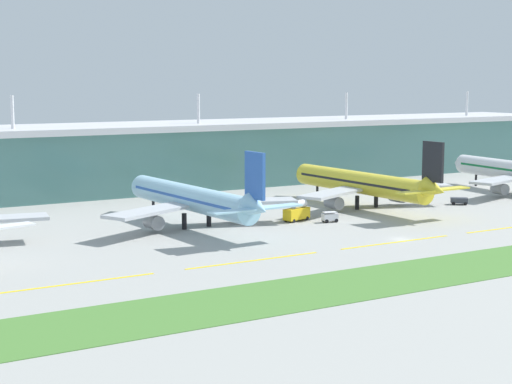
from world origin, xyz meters
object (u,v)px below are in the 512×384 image
object	(u,v)px
airliner_near_middle	(193,199)
baggage_cart	(330,217)
airliner_far_middle	(363,183)
pushback_tug	(459,200)
fuel_truck	(297,211)

from	to	relation	value
airliner_near_middle	baggage_cart	size ratio (longest dim) A/B	15.54
airliner_far_middle	pushback_tug	world-z (taller)	airliner_far_middle
airliner_near_middle	pushback_tug	size ratio (longest dim) A/B	12.07
airliner_near_middle	airliner_far_middle	xyz separation A→B (m)	(50.69, 2.85, -0.00)
airliner_far_middle	baggage_cart	distance (m)	25.03
airliner_far_middle	fuel_truck	distance (m)	27.40
airliner_near_middle	baggage_cart	distance (m)	32.57
pushback_tug	fuel_truck	world-z (taller)	fuel_truck
airliner_far_middle	fuel_truck	world-z (taller)	airliner_far_middle
airliner_near_middle	fuel_truck	size ratio (longest dim) A/B	7.77
airliner_far_middle	pushback_tug	bearing A→B (deg)	-18.57
pushback_tug	fuel_truck	distance (m)	51.64
airliner_near_middle	fuel_truck	bearing A→B (deg)	-11.64
airliner_near_middle	pushback_tug	world-z (taller)	airliner_near_middle
fuel_truck	baggage_cart	world-z (taller)	fuel_truck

